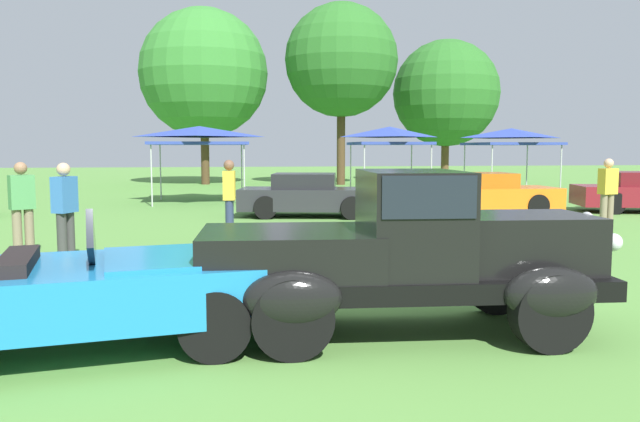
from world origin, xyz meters
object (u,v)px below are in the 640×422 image
Objects in this scene: show_car_charcoal at (309,195)px; canopy_tent_left_field at (199,134)px; spectator_between_cars at (65,209)px; neighbor_convertible at (79,290)px; spectator_near_truck at (607,192)px; canopy_tent_center_field at (390,135)px; spectator_by_row at (22,206)px; canopy_tent_right_field at (511,136)px; feature_pickup_truck at (404,252)px; show_car_orange at (484,194)px; spectator_far_side at (229,197)px.

canopy_tent_left_field reaches higher than show_car_charcoal.
neighbor_convertible is at bearing -75.59° from spectator_between_cars.
spectator_between_cars is (-11.50, -2.62, 0.00)m from spectator_near_truck.
show_car_charcoal is (3.75, 11.56, 0.02)m from neighbor_convertible.
neighbor_convertible is at bearing -114.11° from canopy_tent_center_field.
spectator_by_row is 0.55× the size of canopy_tent_right_field.
show_car_orange is (5.58, 11.18, -0.26)m from feature_pickup_truck.
show_car_charcoal is at bearing 176.36° from show_car_orange.
spectator_near_truck and spectator_far_side have the same top height.
spectator_by_row is (-2.14, 5.59, 0.34)m from neighbor_convertible.
canopy_tent_right_field reaches higher than feature_pickup_truck.
spectator_between_cars is 1.00× the size of spectator_by_row.
feature_pickup_truck is 12.50m from show_car_orange.
spectator_by_row is 11.71m from canopy_tent_left_field.
show_car_orange is 1.24× the size of canopy_tent_left_field.
spectator_near_truck and spectator_by_row have the same top height.
show_car_orange is 1.55× the size of canopy_tent_center_field.
spectator_near_truck is (6.51, -4.10, 0.31)m from show_car_charcoal.
canopy_tent_center_field is (8.61, 11.60, 1.51)m from spectator_between_cars.
spectator_far_side is at bearing -177.71° from spectator_near_truck.
canopy_tent_right_field is at bearing 77.06° from spectator_near_truck.
show_car_orange is at bearing 51.92° from neighbor_convertible.
feature_pickup_truck is 2.51× the size of spectator_between_cars.
canopy_tent_center_field is at bearing 107.87° from spectator_near_truck.
spectator_by_row and spectator_far_side have the same top height.
neighbor_convertible is 1.06× the size of show_car_charcoal.
canopy_tent_left_field is at bearing 135.87° from spectator_near_truck.
show_car_charcoal is 1.00× the size of show_car_orange.
spectator_far_side is 0.62× the size of canopy_tent_center_field.
spectator_between_cars is 14.52m from canopy_tent_center_field.
canopy_tent_right_field is (11.09, 10.47, 1.51)m from spectator_far_side.
neighbor_convertible is at bearing -101.85° from spectator_far_side.
show_car_charcoal is at bearing 87.39° from feature_pickup_truck.
canopy_tent_center_field is 0.89× the size of canopy_tent_right_field.
canopy_tent_left_field and canopy_tent_center_field have the same top height.
show_car_charcoal is 8.38m from spectator_between_cars.
show_car_orange is 2.48× the size of spectator_near_truck.
show_car_orange is 2.48× the size of spectator_by_row.
canopy_tent_center_field is (7.36, 16.45, 1.84)m from neighbor_convertible.
spectator_between_cars is 12.27m from canopy_tent_left_field.
spectator_near_truck and spectator_between_cars have the same top height.
canopy_tent_left_field is at bearing 99.07° from feature_pickup_truck.
canopy_tent_center_field reaches higher than spectator_between_cars.
feature_pickup_truck is 2.51× the size of spectator_by_row.
spectator_by_row is 19.05m from canopy_tent_right_field.
feature_pickup_truck is at bearing -80.93° from canopy_tent_left_field.
spectator_far_side reaches higher than show_car_charcoal.
spectator_by_row is 0.50× the size of canopy_tent_left_field.
spectator_near_truck is 11.80m from spectator_between_cars.
feature_pickup_truck is 16.98m from canopy_tent_center_field.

